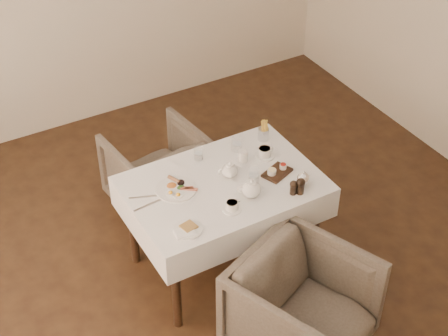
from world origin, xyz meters
TOP-DOWN VIEW (x-y plane):
  - table at (-0.08, 0.20)m, footprint 1.28×0.88m
  - armchair_near at (-0.02, -0.67)m, footprint 0.98×0.99m
  - armchair_far at (-0.18, 1.04)m, footprint 0.76×0.78m
  - breakfast_plate at (-0.38, 0.30)m, footprint 0.27×0.27m
  - side_plate at (-0.50, -0.09)m, footprint 0.19×0.18m
  - teapot_centre at (-0.01, 0.24)m, footprint 0.17×0.15m
  - teapot_front at (0.01, -0.01)m, footprint 0.21×0.19m
  - creamer at (0.16, 0.35)m, footprint 0.07×0.07m
  - teacup_near at (-0.16, -0.05)m, footprint 0.12×0.12m
  - teacup_far at (0.32, 0.32)m, footprint 0.14×0.14m
  - glass_left at (-0.09, 0.52)m, footprint 0.07×0.07m
  - glass_mid at (0.11, 0.12)m, footprint 0.08×0.08m
  - glass_right at (0.19, 0.48)m, footprint 0.08×0.08m
  - condiment_board at (0.28, 0.11)m, footprint 0.23×0.19m
  - pepper_mill_left at (0.26, -0.12)m, footprint 0.06×0.06m
  - pepper_mill_right at (0.30, -0.13)m, footprint 0.07×0.07m
  - silver_pot at (0.37, -0.07)m, footprint 0.13×0.12m
  - fries_cup at (0.42, 0.49)m, footprint 0.08×0.08m
  - cutlery_fork at (-0.59, 0.33)m, footprint 0.20×0.09m
  - cutlery_knife at (-0.61, 0.25)m, footprint 0.21×0.03m

SIDE VIEW (x-z plane):
  - armchair_far at x=-0.18m, z-range 0.00..0.64m
  - armchair_near at x=-0.02m, z-range 0.00..0.70m
  - table at x=-0.08m, z-range 0.26..1.02m
  - cutlery_knife at x=-0.61m, z-range 0.76..0.76m
  - cutlery_fork at x=-0.59m, z-range 0.76..0.76m
  - side_plate at x=-0.50m, z-range 0.75..0.77m
  - breakfast_plate at x=-0.38m, z-range 0.75..0.78m
  - condiment_board at x=0.28m, z-range 0.75..0.80m
  - teacup_near at x=-0.16m, z-range 0.75..0.81m
  - teacup_far at x=0.32m, z-range 0.75..0.82m
  - creamer at x=0.16m, z-range 0.76..0.84m
  - glass_left at x=-0.09m, z-range 0.75..0.84m
  - glass_right at x=0.19m, z-range 0.76..0.86m
  - glass_mid at x=0.11m, z-range 0.76..0.86m
  - pepper_mill_left at x=0.26m, z-range 0.75..0.86m
  - silver_pot at x=0.37m, z-range 0.76..0.87m
  - teapot_centre at x=-0.01m, z-range 0.76..0.88m
  - pepper_mill_right at x=0.30m, z-range 0.76..0.88m
  - teapot_front at x=0.01m, z-range 0.76..0.89m
  - fries_cup at x=0.42m, z-range 0.74..0.91m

